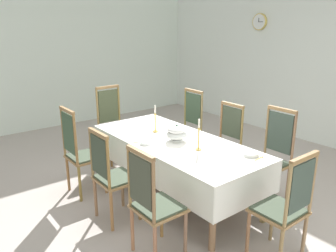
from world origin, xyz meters
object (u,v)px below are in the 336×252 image
at_px(chair_south_c, 153,202).
at_px(chair_head_west, 113,124).
at_px(chair_south_a, 80,151).
at_px(spoon_secondary, 143,141).
at_px(chair_north_a, 187,125).
at_px(mounted_clock, 260,22).
at_px(candlestick_west, 155,121).
at_px(spoon_primary, 261,158).
at_px(bowl_near_left, 251,154).
at_px(dining_table, 175,146).
at_px(candlestick_east, 199,137).
at_px(chair_south_b, 111,174).
at_px(soup_tureen, 177,133).
at_px(chair_north_b, 224,140).
at_px(chair_north_c, 272,155).
at_px(bowl_near_right, 145,143).
at_px(chair_head_east, 285,206).

distance_m(chair_south_c, chair_head_west, 2.56).
xyz_separation_m(chair_south_a, chair_south_c, (1.61, 0.00, -0.02)).
distance_m(chair_south_c, spoon_secondary, 1.16).
bearing_deg(chair_north_a, mounted_clock, -76.31).
relative_size(candlestick_west, spoon_primary, 2.04).
height_order(bowl_near_left, spoon_secondary, bowl_near_left).
bearing_deg(mounted_clock, dining_table, -67.16).
height_order(dining_table, chair_south_a, chair_south_a).
bearing_deg(mounted_clock, candlestick_east, -61.28).
bearing_deg(bowl_near_left, chair_south_c, -95.21).
bearing_deg(spoon_secondary, candlestick_east, 44.61).
bearing_deg(chair_south_a, mounted_clock, 97.89).
xyz_separation_m(chair_south_b, soup_tureen, (0.03, 0.91, 0.30)).
height_order(chair_north_a, spoon_secondary, chair_north_a).
bearing_deg(chair_south_c, chair_north_b, 113.55).
height_order(chair_north_c, bowl_near_right, chair_north_c).
height_order(chair_head_east, spoon_secondary, chair_head_east).
xyz_separation_m(chair_south_b, bowl_near_left, (0.91, 1.25, 0.22)).
distance_m(chair_south_c, candlestick_east, 1.04).
height_order(chair_south_a, spoon_primary, chair_south_a).
distance_m(candlestick_east, bowl_near_left, 0.60).
bearing_deg(mounted_clock, chair_south_a, -82.11).
xyz_separation_m(dining_table, bowl_near_left, (0.90, 0.34, 0.10)).
xyz_separation_m(candlestick_east, mounted_clock, (-1.83, 3.33, 1.27)).
relative_size(chair_north_c, candlestick_west, 3.26).
bearing_deg(mounted_clock, candlestick_west, -73.60).
height_order(dining_table, bowl_near_right, bowl_near_right).
bearing_deg(chair_north_b, chair_south_c, 113.55).
distance_m(spoon_primary, mounted_clock, 4.09).
height_order(chair_north_c, chair_head_west, chair_head_west).
relative_size(chair_head_east, soup_tureen, 4.28).
bearing_deg(chair_head_west, chair_south_a, 40.43).
distance_m(chair_south_b, candlestick_west, 1.06).
xyz_separation_m(bowl_near_right, spoon_primary, (1.13, 0.74, -0.01)).
bearing_deg(chair_north_c, dining_table, 49.23).
bearing_deg(spoon_secondary, bowl_near_left, 47.18).
height_order(chair_south_c, chair_north_c, chair_north_c).
bearing_deg(chair_south_b, spoon_primary, 51.20).
distance_m(chair_south_a, spoon_primary, 2.24).
bearing_deg(chair_north_c, bowl_near_left, 101.09).
height_order(dining_table, spoon_secondary, spoon_secondary).
distance_m(chair_south_a, chair_head_west, 1.20).
xyz_separation_m(chair_south_c, chair_head_east, (0.80, 0.91, -0.00)).
height_order(chair_south_b, chair_north_c, chair_north_c).
bearing_deg(candlestick_west, dining_table, 0.00).
xyz_separation_m(dining_table, candlestick_east, (0.42, -0.00, 0.23)).
height_order(chair_south_c, chair_head_east, chair_south_c).
height_order(chair_north_c, spoon_secondary, chair_north_c).
xyz_separation_m(chair_south_b, bowl_near_right, (-0.10, 0.54, 0.22)).
bearing_deg(soup_tureen, candlestick_east, 0.00).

